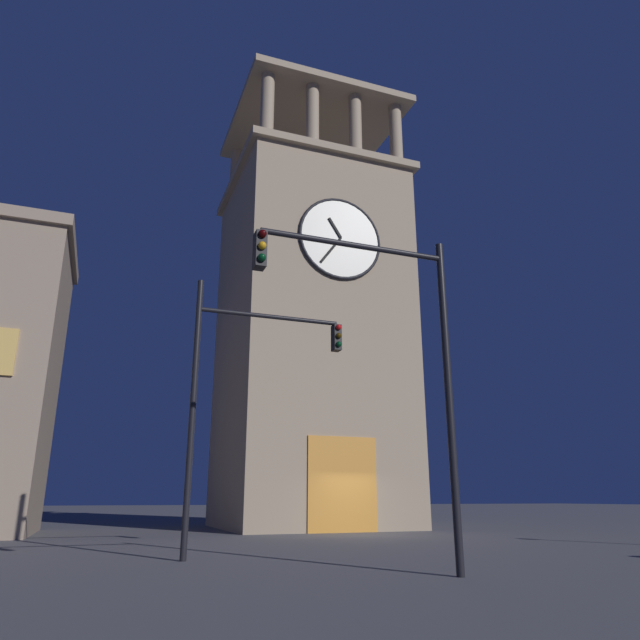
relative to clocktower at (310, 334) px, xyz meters
name	(u,v)px	position (x,y,z in m)	size (l,w,h in m)	color
ground_plane	(364,535)	(-0.23, 5.95, -9.83)	(200.00, 200.00, 0.00)	#4C4C51
clocktower	(310,334)	(0.00, 0.00, 0.00)	(9.22, 9.27, 25.49)	gray
traffic_signal_near	(241,376)	(6.70, 13.53, -5.35)	(4.11, 0.41, 7.00)	black
traffic_signal_mid	(392,336)	(4.66, 18.20, -5.28)	(4.25, 0.41, 6.78)	black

